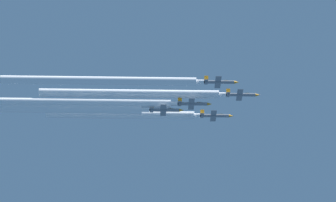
{
  "coord_description": "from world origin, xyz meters",
  "views": [
    {
      "loc": [
        398.4,
        -26.74,
        1.73
      ],
      "look_at": [
        -0.0,
        -17.23,
        210.52
      ],
      "focal_mm": 138.63,
      "sensor_mm": 36.0,
      "label": 1
    }
  ],
  "objects_px": {
    "jet_lead": "(242,95)",
    "jet_slot": "(194,104)",
    "jet_high_trail": "(166,110)",
    "jet_left_wingman": "(216,116)",
    "jet_right_wingman": "(220,82)"
  },
  "relations": [
    {
      "from": "jet_right_wingman",
      "to": "jet_slot",
      "type": "bearing_deg",
      "value": -144.49
    },
    {
      "from": "jet_slot",
      "to": "jet_left_wingman",
      "type": "bearing_deg",
      "value": 145.44
    },
    {
      "from": "jet_left_wingman",
      "to": "jet_slot",
      "type": "relative_size",
      "value": 1.0
    },
    {
      "from": "jet_lead",
      "to": "jet_right_wingman",
      "type": "distance_m",
      "value": 14.62
    },
    {
      "from": "jet_lead",
      "to": "jet_slot",
      "type": "distance_m",
      "value": 17.29
    },
    {
      "from": "jet_lead",
      "to": "jet_slot",
      "type": "height_order",
      "value": "jet_lead"
    },
    {
      "from": "jet_left_wingman",
      "to": "jet_lead",
      "type": "bearing_deg",
      "value": 34.77
    },
    {
      "from": "jet_left_wingman",
      "to": "jet_high_trail",
      "type": "bearing_deg",
      "value": -57.36
    },
    {
      "from": "jet_lead",
      "to": "jet_left_wingman",
      "type": "xyz_separation_m",
      "value": [
        -12.27,
        -8.52,
        -2.06
      ]
    },
    {
      "from": "jet_left_wingman",
      "to": "jet_right_wingman",
      "type": "height_order",
      "value": "jet_right_wingman"
    },
    {
      "from": "jet_right_wingman",
      "to": "jet_high_trail",
      "type": "relative_size",
      "value": 1.0
    },
    {
      "from": "jet_lead",
      "to": "jet_high_trail",
      "type": "xyz_separation_m",
      "value": [
        -0.66,
        -26.63,
        -5.98
      ]
    },
    {
      "from": "jet_right_wingman",
      "to": "jet_high_trail",
      "type": "height_order",
      "value": "jet_right_wingman"
    },
    {
      "from": "jet_left_wingman",
      "to": "jet_high_trail",
      "type": "distance_m",
      "value": 21.87
    },
    {
      "from": "jet_high_trail",
      "to": "jet_left_wingman",
      "type": "bearing_deg",
      "value": 122.64
    }
  ]
}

